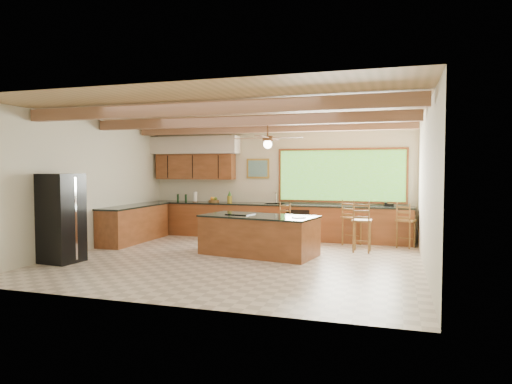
% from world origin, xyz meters
% --- Properties ---
extents(ground, '(7.20, 7.20, 0.00)m').
position_xyz_m(ground, '(0.00, 0.00, 0.00)').
color(ground, beige).
rests_on(ground, ground).
extents(room_shell, '(7.27, 6.54, 3.02)m').
position_xyz_m(room_shell, '(-0.17, 0.65, 2.21)').
color(room_shell, beige).
rests_on(room_shell, ground).
extents(counter_run, '(7.12, 3.10, 1.25)m').
position_xyz_m(counter_run, '(-0.82, 2.52, 0.46)').
color(counter_run, brown).
rests_on(counter_run, ground).
extents(island, '(2.60, 1.55, 0.87)m').
position_xyz_m(island, '(0.28, 0.60, 0.43)').
color(island, brown).
rests_on(island, ground).
extents(refrigerator, '(0.75, 0.73, 1.75)m').
position_xyz_m(refrigerator, '(-3.22, -1.30, 0.88)').
color(refrigerator, black).
rests_on(refrigerator, ground).
extents(bar_stool_a, '(0.45, 0.45, 1.01)m').
position_xyz_m(bar_stool_a, '(0.49, 2.40, 0.60)').
color(bar_stool_a, brown).
rests_on(bar_stool_a, ground).
extents(bar_stool_b, '(0.52, 0.53, 1.11)m').
position_xyz_m(bar_stool_b, '(2.06, 2.39, 0.66)').
color(bar_stool_b, brown).
rests_on(bar_stool_b, ground).
extents(bar_stool_c, '(0.42, 0.42, 1.16)m').
position_xyz_m(bar_stool_c, '(2.36, 1.54, 0.69)').
color(bar_stool_c, brown).
rests_on(bar_stool_c, ground).
extents(bar_stool_d, '(0.49, 0.49, 1.06)m').
position_xyz_m(bar_stool_d, '(3.30, 2.39, 0.63)').
color(bar_stool_d, brown).
rests_on(bar_stool_d, ground).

